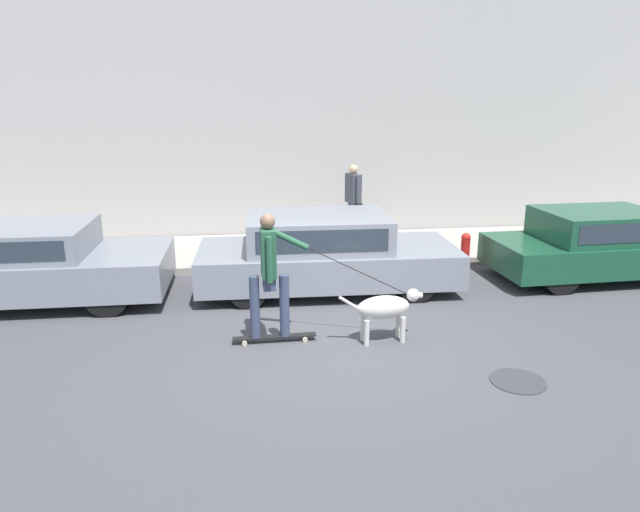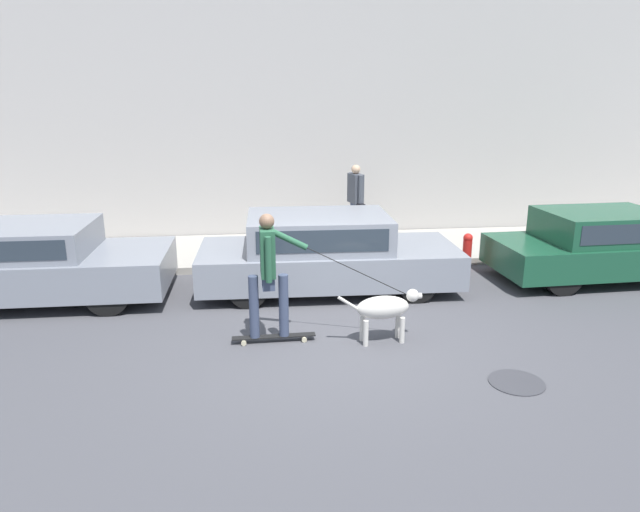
{
  "view_description": "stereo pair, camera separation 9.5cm",
  "coord_description": "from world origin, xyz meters",
  "px_view_note": "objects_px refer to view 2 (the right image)",
  "views": [
    {
      "loc": [
        -1.07,
        -7.0,
        3.2
      ],
      "look_at": [
        -0.03,
        0.93,
        0.95
      ],
      "focal_mm": 32.0,
      "sensor_mm": 36.0,
      "label": 1
    },
    {
      "loc": [
        -0.97,
        -7.01,
        3.2
      ],
      "look_at": [
        -0.03,
        0.93,
        0.95
      ],
      "focal_mm": 32.0,
      "sensor_mm": 36.0,
      "label": 2
    }
  ],
  "objects_px": {
    "parked_car_2": "(606,246)",
    "fire_hydrant": "(467,250)",
    "parked_car_0": "(29,263)",
    "dog": "(385,308)",
    "parked_car_1": "(325,253)",
    "pedestrian_with_bag": "(356,199)",
    "skateboarder": "(269,271)"
  },
  "relations": [
    {
      "from": "parked_car_1",
      "to": "dog",
      "type": "bearing_deg",
      "value": -75.97
    },
    {
      "from": "parked_car_0",
      "to": "fire_hydrant",
      "type": "xyz_separation_m",
      "value": [
        7.61,
        0.83,
        -0.25
      ]
    },
    {
      "from": "parked_car_1",
      "to": "fire_hydrant",
      "type": "relative_size",
      "value": 6.25
    },
    {
      "from": "parked_car_0",
      "to": "fire_hydrant",
      "type": "bearing_deg",
      "value": 6.54
    },
    {
      "from": "parked_car_0",
      "to": "dog",
      "type": "distance_m",
      "value": 5.76
    },
    {
      "from": "dog",
      "to": "skateboarder",
      "type": "relative_size",
      "value": 0.48
    },
    {
      "from": "parked_car_0",
      "to": "parked_car_2",
      "type": "distance_m",
      "value": 9.86
    },
    {
      "from": "parked_car_2",
      "to": "fire_hydrant",
      "type": "height_order",
      "value": "parked_car_2"
    },
    {
      "from": "parked_car_0",
      "to": "skateboarder",
      "type": "height_order",
      "value": "skateboarder"
    },
    {
      "from": "dog",
      "to": "skateboarder",
      "type": "distance_m",
      "value": 1.61
    },
    {
      "from": "dog",
      "to": "pedestrian_with_bag",
      "type": "xyz_separation_m",
      "value": [
        0.5,
        5.0,
        0.58
      ]
    },
    {
      "from": "dog",
      "to": "pedestrian_with_bag",
      "type": "relative_size",
      "value": 0.7
    },
    {
      "from": "parked_car_1",
      "to": "dog",
      "type": "relative_size",
      "value": 3.79
    },
    {
      "from": "skateboarder",
      "to": "pedestrian_with_bag",
      "type": "xyz_separation_m",
      "value": [
        2.01,
        4.84,
        0.04
      ]
    },
    {
      "from": "parked_car_2",
      "to": "pedestrian_with_bag",
      "type": "relative_size",
      "value": 2.5
    },
    {
      "from": "fire_hydrant",
      "to": "parked_car_2",
      "type": "bearing_deg",
      "value": -20.29
    },
    {
      "from": "parked_car_2",
      "to": "fire_hydrant",
      "type": "bearing_deg",
      "value": 157.6
    },
    {
      "from": "pedestrian_with_bag",
      "to": "parked_car_0",
      "type": "bearing_deg",
      "value": 11.41
    },
    {
      "from": "fire_hydrant",
      "to": "skateboarder",
      "type": "bearing_deg",
      "value": -142.59
    },
    {
      "from": "parked_car_2",
      "to": "pedestrian_with_bag",
      "type": "height_order",
      "value": "pedestrian_with_bag"
    },
    {
      "from": "parked_car_1",
      "to": "parked_car_2",
      "type": "height_order",
      "value": "parked_car_1"
    },
    {
      "from": "parked_car_2",
      "to": "parked_car_1",
      "type": "bearing_deg",
      "value": 177.87
    },
    {
      "from": "fire_hydrant",
      "to": "parked_car_1",
      "type": "bearing_deg",
      "value": -163.66
    },
    {
      "from": "parked_car_1",
      "to": "skateboarder",
      "type": "height_order",
      "value": "skateboarder"
    },
    {
      "from": "parked_car_0",
      "to": "pedestrian_with_bag",
      "type": "height_order",
      "value": "pedestrian_with_bag"
    },
    {
      "from": "pedestrian_with_bag",
      "to": "parked_car_1",
      "type": "bearing_deg",
      "value": 55.94
    },
    {
      "from": "parked_car_2",
      "to": "fire_hydrant",
      "type": "distance_m",
      "value": 2.41
    },
    {
      "from": "parked_car_2",
      "to": "pedestrian_with_bag",
      "type": "xyz_separation_m",
      "value": [
        -4.07,
        2.74,
        0.45
      ]
    },
    {
      "from": "dog",
      "to": "parked_car_0",
      "type": "bearing_deg",
      "value": 151.83
    },
    {
      "from": "pedestrian_with_bag",
      "to": "fire_hydrant",
      "type": "bearing_deg",
      "value": 119.87
    },
    {
      "from": "parked_car_1",
      "to": "skateboarder",
      "type": "distance_m",
      "value": 2.37
    },
    {
      "from": "dog",
      "to": "parked_car_1",
      "type": "bearing_deg",
      "value": 97.59
    }
  ]
}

